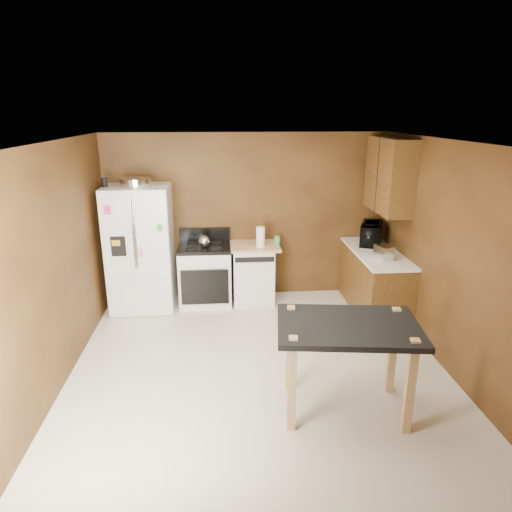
{
  "coord_description": "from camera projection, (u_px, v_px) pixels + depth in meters",
  "views": [
    {
      "loc": [
        -0.39,
        -4.54,
        2.79
      ],
      "look_at": [
        0.04,
        0.85,
        1.07
      ],
      "focal_mm": 32.0,
      "sensor_mm": 36.0,
      "label": 1
    }
  ],
  "objects": [
    {
      "name": "microwave",
      "position": [
        371.0,
        234.0,
        6.74
      ],
      "size": [
        0.53,
        0.63,
        0.29
      ],
      "primitive_type": "imported",
      "rotation": [
        0.0,
        0.0,
        1.18
      ],
      "color": "black",
      "rests_on": "right_cabinets"
    },
    {
      "name": "paper_towel",
      "position": [
        261.0,
        237.0,
        6.64
      ],
      "size": [
        0.17,
        0.17,
        0.3
      ],
      "primitive_type": "cylinder",
      "rotation": [
        0.0,
        0.0,
        -0.42
      ],
      "color": "white",
      "rests_on": "dishwasher"
    },
    {
      "name": "wall_front",
      "position": [
        291.0,
        387.0,
        2.67
      ],
      "size": [
        4.2,
        0.0,
        4.2
      ],
      "primitive_type": "plane",
      "rotation": [
        -1.57,
        0.0,
        0.0
      ],
      "color": "brown",
      "rests_on": "ground"
    },
    {
      "name": "toaster",
      "position": [
        384.0,
        252.0,
        6.06
      ],
      "size": [
        0.22,
        0.29,
        0.19
      ],
      "primitive_type": "cube",
      "rotation": [
        0.0,
        0.0,
        0.25
      ],
      "color": "silver",
      "rests_on": "right_cabinets"
    },
    {
      "name": "gas_range",
      "position": [
        205.0,
        274.0,
        6.83
      ],
      "size": [
        0.76,
        0.68,
        1.1
      ],
      "color": "white",
      "rests_on": "ground"
    },
    {
      "name": "green_canister",
      "position": [
        277.0,
        240.0,
        6.87
      ],
      "size": [
        0.1,
        0.1,
        0.1
      ],
      "primitive_type": "cylinder",
      "rotation": [
        0.0,
        0.0,
        -0.09
      ],
      "color": "#43AF64",
      "rests_on": "dishwasher"
    },
    {
      "name": "dishwasher",
      "position": [
        253.0,
        273.0,
        6.91
      ],
      "size": [
        0.78,
        0.63,
        0.89
      ],
      "color": "white",
      "rests_on": "ground"
    },
    {
      "name": "floor",
      "position": [
        259.0,
        368.0,
        5.19
      ],
      "size": [
        4.5,
        4.5,
        0.0
      ],
      "primitive_type": "plane",
      "color": "beige",
      "rests_on": "ground"
    },
    {
      "name": "wall_right",
      "position": [
        451.0,
        259.0,
        4.96
      ],
      "size": [
        0.0,
        4.5,
        4.5
      ],
      "primitive_type": "plane",
      "rotation": [
        1.57,
        0.0,
        -1.57
      ],
      "color": "brown",
      "rests_on": "ground"
    },
    {
      "name": "roasting_pan",
      "position": [
        136.0,
        182.0,
        6.29
      ],
      "size": [
        0.43,
        0.43,
        0.11
      ],
      "primitive_type": "cylinder",
      "color": "silver",
      "rests_on": "refrigerator"
    },
    {
      "name": "ceiling",
      "position": [
        259.0,
        142.0,
        4.43
      ],
      "size": [
        4.5,
        4.5,
        0.0
      ],
      "primitive_type": "plane",
      "rotation": [
        3.14,
        0.0,
        0.0
      ],
      "color": "white",
      "rests_on": "ground"
    },
    {
      "name": "wall_back",
      "position": [
        246.0,
        217.0,
        6.94
      ],
      "size": [
        4.2,
        0.0,
        4.2
      ],
      "primitive_type": "plane",
      "rotation": [
        1.57,
        0.0,
        0.0
      ],
      "color": "brown",
      "rests_on": "ground"
    },
    {
      "name": "island",
      "position": [
        348.0,
        337.0,
        4.25
      ],
      "size": [
        1.4,
        1.02,
        0.94
      ],
      "color": "black",
      "rests_on": "ground"
    },
    {
      "name": "wall_left",
      "position": [
        54.0,
        269.0,
        4.65
      ],
      "size": [
        0.0,
        4.5,
        4.5
      ],
      "primitive_type": "plane",
      "rotation": [
        1.57,
        0.0,
        1.57
      ],
      "color": "brown",
      "rests_on": "ground"
    },
    {
      "name": "kettle",
      "position": [
        204.0,
        241.0,
        6.6
      ],
      "size": [
        0.17,
        0.17,
        0.17
      ],
      "primitive_type": "sphere",
      "color": "silver",
      "rests_on": "gas_range"
    },
    {
      "name": "right_cabinets",
      "position": [
        379.0,
        250.0,
        6.45
      ],
      "size": [
        0.63,
        1.58,
        2.45
      ],
      "color": "brown",
      "rests_on": "ground"
    },
    {
      "name": "pen_cup",
      "position": [
        104.0,
        183.0,
        6.2
      ],
      "size": [
        0.08,
        0.08,
        0.12
      ],
      "primitive_type": "cylinder",
      "color": "black",
      "rests_on": "refrigerator"
    },
    {
      "name": "refrigerator",
      "position": [
        141.0,
        248.0,
        6.57
      ],
      "size": [
        0.9,
        0.8,
        1.8
      ],
      "color": "white",
      "rests_on": "ground"
    }
  ]
}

